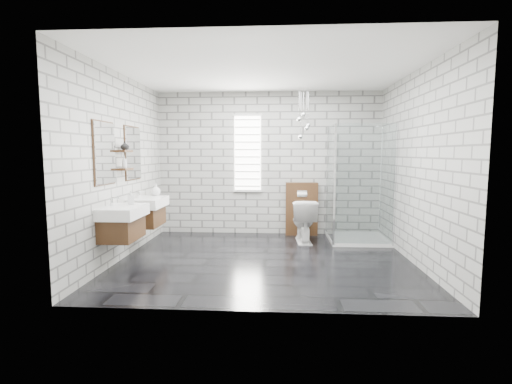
# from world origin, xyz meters

# --- Properties ---
(floor) EXTENTS (4.20, 3.60, 0.02)m
(floor) POSITION_xyz_m (0.00, 0.00, -0.01)
(floor) COLOR black
(floor) RESTS_ON ground
(ceiling) EXTENTS (4.20, 3.60, 0.02)m
(ceiling) POSITION_xyz_m (0.00, 0.00, 2.71)
(ceiling) COLOR white
(ceiling) RESTS_ON wall_back
(wall_back) EXTENTS (4.20, 0.02, 2.70)m
(wall_back) POSITION_xyz_m (0.00, 1.81, 1.35)
(wall_back) COLOR #A6A6A1
(wall_back) RESTS_ON floor
(wall_front) EXTENTS (4.20, 0.02, 2.70)m
(wall_front) POSITION_xyz_m (0.00, -1.81, 1.35)
(wall_front) COLOR #A6A6A1
(wall_front) RESTS_ON floor
(wall_left) EXTENTS (0.02, 3.60, 2.70)m
(wall_left) POSITION_xyz_m (-2.11, 0.00, 1.35)
(wall_left) COLOR #A6A6A1
(wall_left) RESTS_ON floor
(wall_right) EXTENTS (0.02, 3.60, 2.70)m
(wall_right) POSITION_xyz_m (2.11, 0.00, 1.35)
(wall_right) COLOR #A6A6A1
(wall_right) RESTS_ON floor
(vanity_left) EXTENTS (0.47, 0.70, 1.57)m
(vanity_left) POSITION_xyz_m (-1.91, -0.55, 0.76)
(vanity_left) COLOR #432914
(vanity_left) RESTS_ON wall_left
(vanity_right) EXTENTS (0.47, 0.70, 1.57)m
(vanity_right) POSITION_xyz_m (-1.91, 0.40, 0.76)
(vanity_right) COLOR #432914
(vanity_right) RESTS_ON wall_left
(shelf_lower) EXTENTS (0.14, 0.30, 0.03)m
(shelf_lower) POSITION_xyz_m (-2.03, -0.05, 1.32)
(shelf_lower) COLOR #432914
(shelf_lower) RESTS_ON wall_left
(shelf_upper) EXTENTS (0.14, 0.30, 0.03)m
(shelf_upper) POSITION_xyz_m (-2.03, -0.05, 1.58)
(shelf_upper) COLOR #432914
(shelf_upper) RESTS_ON wall_left
(window) EXTENTS (0.56, 0.05, 1.48)m
(window) POSITION_xyz_m (-0.40, 1.78, 1.55)
(window) COLOR white
(window) RESTS_ON wall_back
(cistern_panel) EXTENTS (0.60, 0.20, 1.00)m
(cistern_panel) POSITION_xyz_m (0.63, 1.70, 0.50)
(cistern_panel) COLOR #432914
(cistern_panel) RESTS_ON floor
(flush_plate) EXTENTS (0.18, 0.01, 0.12)m
(flush_plate) POSITION_xyz_m (0.63, 1.60, 0.80)
(flush_plate) COLOR silver
(flush_plate) RESTS_ON cistern_panel
(shower_enclosure) EXTENTS (1.00, 1.00, 2.03)m
(shower_enclosure) POSITION_xyz_m (1.50, 1.18, 0.50)
(shower_enclosure) COLOR white
(shower_enclosure) RESTS_ON floor
(pendant_cluster) EXTENTS (0.26, 0.20, 0.91)m
(pendant_cluster) POSITION_xyz_m (0.63, 1.37, 2.06)
(pendant_cluster) COLOR silver
(pendant_cluster) RESTS_ON ceiling
(toilet) EXTENTS (0.46, 0.76, 0.75)m
(toilet) POSITION_xyz_m (0.63, 1.14, 0.38)
(toilet) COLOR white
(toilet) RESTS_ON floor
(soap_bottle_a) EXTENTS (0.12, 0.12, 0.19)m
(soap_bottle_a) POSITION_xyz_m (-1.83, -0.36, 0.95)
(soap_bottle_a) COLOR #B2B2B2
(soap_bottle_a) RESTS_ON vanity_left
(soap_bottle_b) EXTENTS (0.20, 0.20, 0.19)m
(soap_bottle_b) POSITION_xyz_m (-1.85, 0.72, 0.95)
(soap_bottle_b) COLOR #B2B2B2
(soap_bottle_b) RESTS_ON vanity_right
(soap_bottle_c) EXTENTS (0.08, 0.08, 0.18)m
(soap_bottle_c) POSITION_xyz_m (-2.02, -0.09, 1.43)
(soap_bottle_c) COLOR #B2B2B2
(soap_bottle_c) RESTS_ON shelf_lower
(vase) EXTENTS (0.13, 0.13, 0.13)m
(vase) POSITION_xyz_m (-2.02, -0.05, 1.66)
(vase) COLOR #B2B2B2
(vase) RESTS_ON shelf_upper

